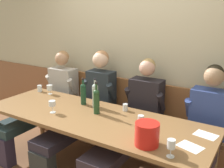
# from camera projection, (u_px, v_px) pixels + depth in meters

# --- Properties ---
(room_wall_back) EXTENTS (6.80, 0.08, 2.80)m
(room_wall_back) POSITION_uv_depth(u_px,v_px,m) (134.00, 46.00, 3.54)
(room_wall_back) COLOR #C2B694
(room_wall_back) RESTS_ON ground
(wood_wainscot_panel) EXTENTS (6.80, 0.03, 0.90)m
(wood_wainscot_panel) POSITION_uv_depth(u_px,v_px,m) (131.00, 112.00, 3.76)
(wood_wainscot_panel) COLOR brown
(wood_wainscot_panel) RESTS_ON ground
(wall_bench) EXTENTS (2.97, 0.42, 0.94)m
(wall_bench) POSITION_uv_depth(u_px,v_px,m) (124.00, 128.00, 3.63)
(wall_bench) COLOR brown
(wall_bench) RESTS_ON ground
(dining_table) EXTENTS (2.67, 0.91, 0.72)m
(dining_table) POSITION_uv_depth(u_px,v_px,m) (93.00, 121.00, 2.94)
(dining_table) COLOR brown
(dining_table) RESTS_ON ground
(person_right_seat) EXTENTS (0.52, 1.35, 1.28)m
(person_right_seat) POSITION_uv_depth(u_px,v_px,m) (47.00, 99.00, 3.77)
(person_right_seat) COLOR #2D2539
(person_right_seat) RESTS_ON ground
(person_center_right_seat) EXTENTS (0.48, 1.35, 1.34)m
(person_center_right_seat) POSITION_uv_depth(u_px,v_px,m) (86.00, 105.00, 3.41)
(person_center_right_seat) COLOR #2A2E2E
(person_center_right_seat) RESTS_ON ground
(person_center_left_seat) EXTENTS (0.51, 1.35, 1.30)m
(person_center_left_seat) POSITION_uv_depth(u_px,v_px,m) (133.00, 120.00, 3.06)
(person_center_left_seat) COLOR #29323C
(person_center_left_seat) RESTS_ON ground
(person_left_seat) EXTENTS (0.53, 1.35, 1.31)m
(person_left_seat) POSITION_uv_depth(u_px,v_px,m) (201.00, 135.00, 2.66)
(person_left_seat) COLOR #2F323B
(person_left_seat) RESTS_ON ground
(ice_bucket) EXTENTS (0.22, 0.22, 0.21)m
(ice_bucket) POSITION_uv_depth(u_px,v_px,m) (147.00, 134.00, 2.27)
(ice_bucket) COLOR red
(ice_bucket) RESTS_ON dining_table
(wine_bottle_green_tall) EXTENTS (0.07, 0.07, 0.34)m
(wine_bottle_green_tall) POSITION_uv_depth(u_px,v_px,m) (83.00, 93.00, 3.24)
(wine_bottle_green_tall) COLOR #183B25
(wine_bottle_green_tall) RESTS_ON dining_table
(wine_bottle_clear_water) EXTENTS (0.07, 0.07, 0.36)m
(wine_bottle_clear_water) POSITION_uv_depth(u_px,v_px,m) (95.00, 94.00, 3.15)
(wine_bottle_clear_water) COLOR #B3C7BE
(wine_bottle_clear_water) RESTS_ON dining_table
(wine_bottle_amber_mid) EXTENTS (0.07, 0.07, 0.38)m
(wine_bottle_amber_mid) POSITION_uv_depth(u_px,v_px,m) (96.00, 100.00, 2.95)
(wine_bottle_amber_mid) COLOR #204424
(wine_bottle_amber_mid) RESTS_ON dining_table
(wine_glass_by_bottle) EXTENTS (0.07, 0.07, 0.15)m
(wine_glass_by_bottle) POSITION_uv_depth(u_px,v_px,m) (171.00, 145.00, 2.09)
(wine_glass_by_bottle) COLOR silver
(wine_glass_by_bottle) RESTS_ON dining_table
(wine_glass_near_bucket) EXTENTS (0.08, 0.08, 0.13)m
(wine_glass_near_bucket) POSITION_uv_depth(u_px,v_px,m) (50.00, 88.00, 3.65)
(wine_glass_near_bucket) COLOR silver
(wine_glass_near_bucket) RESTS_ON dining_table
(wine_glass_left_end) EXTENTS (0.08, 0.08, 0.14)m
(wine_glass_left_end) POSITION_uv_depth(u_px,v_px,m) (52.00, 104.00, 2.99)
(wine_glass_left_end) COLOR silver
(wine_glass_left_end) RESTS_ON dining_table
(wine_glass_mid_right) EXTENTS (0.06, 0.06, 0.14)m
(wine_glass_mid_right) POSITION_uv_depth(u_px,v_px,m) (141.00, 119.00, 2.59)
(wine_glass_mid_right) COLOR silver
(wine_glass_mid_right) RESTS_ON dining_table
(water_tumbler_left) EXTENTS (0.06, 0.06, 0.08)m
(water_tumbler_left) POSITION_uv_depth(u_px,v_px,m) (125.00, 107.00, 3.06)
(water_tumbler_left) COLOR silver
(water_tumbler_left) RESTS_ON dining_table
(water_tumbler_right) EXTENTS (0.07, 0.07, 0.09)m
(water_tumbler_right) POSITION_uv_depth(u_px,v_px,m) (40.00, 88.00, 3.78)
(water_tumbler_right) COLOR silver
(water_tumbler_right) RESTS_ON dining_table
(tasting_sheet_left_guest) EXTENTS (0.23, 0.19, 0.00)m
(tasting_sheet_left_guest) POSITION_uv_depth(u_px,v_px,m) (206.00, 135.00, 2.47)
(tasting_sheet_left_guest) COLOR white
(tasting_sheet_left_guest) RESTS_ON dining_table
(tasting_sheet_right_guest) EXTENTS (0.24, 0.20, 0.00)m
(tasting_sheet_right_guest) POSITION_uv_depth(u_px,v_px,m) (190.00, 147.00, 2.27)
(tasting_sheet_right_guest) COLOR white
(tasting_sheet_right_guest) RESTS_ON dining_table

